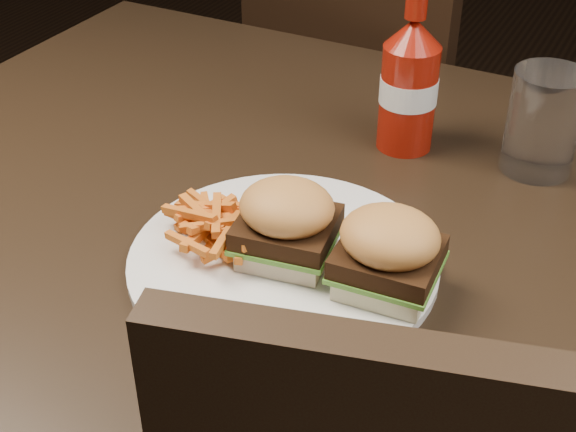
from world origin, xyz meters
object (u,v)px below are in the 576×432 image
at_px(chair_far, 392,150).
at_px(tumbler, 542,125).
at_px(dining_table, 352,223).
at_px(plate, 283,260).
at_px(ketchup_bottle, 408,100).

relative_size(chair_far, tumbler, 3.36).
bearing_deg(tumbler, dining_table, -131.85).
bearing_deg(dining_table, chair_far, 105.84).
relative_size(dining_table, plate, 4.03).
bearing_deg(plate, tumbler, 59.20).
height_order(chair_far, ketchup_bottle, ketchup_bottle).
xyz_separation_m(ketchup_bottle, tumbler, (0.15, 0.02, -0.01)).
distance_m(dining_table, tumbler, 0.24).
bearing_deg(plate, ketchup_bottle, 85.48).
height_order(dining_table, ketchup_bottle, ketchup_bottle).
xyz_separation_m(plate, ketchup_bottle, (0.02, 0.27, 0.06)).
relative_size(ketchup_bottle, tumbler, 1.04).
bearing_deg(chair_far, dining_table, 117.76).
bearing_deg(ketchup_bottle, plate, -94.52).
relative_size(dining_table, chair_far, 2.84).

